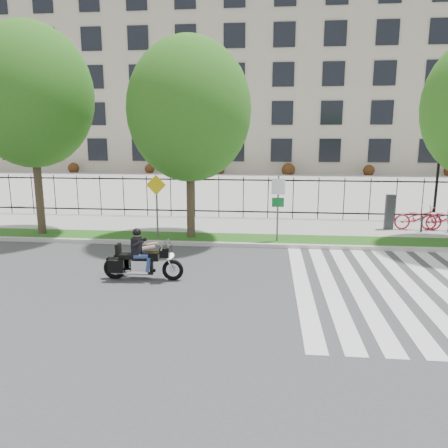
# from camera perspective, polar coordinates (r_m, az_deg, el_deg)

# --- Properties ---
(ground) EXTENTS (120.00, 120.00, 0.00)m
(ground) POSITION_cam_1_polar(r_m,az_deg,el_deg) (12.61, 0.05, -7.67)
(ground) COLOR #3D3E40
(ground) RESTS_ON ground
(curb) EXTENTS (60.00, 0.20, 0.15)m
(curb) POSITION_cam_1_polar(r_m,az_deg,el_deg) (16.50, 1.48, -2.72)
(curb) COLOR #B4B3A9
(curb) RESTS_ON ground
(grass_verge) EXTENTS (60.00, 1.50, 0.15)m
(grass_verge) POSITION_cam_1_polar(r_m,az_deg,el_deg) (17.32, 1.69, -2.03)
(grass_verge) COLOR #184B12
(grass_verge) RESTS_ON ground
(sidewalk) EXTENTS (60.00, 3.50, 0.15)m
(sidewalk) POSITION_cam_1_polar(r_m,az_deg,el_deg) (19.76, 2.22, -0.32)
(sidewalk) COLOR #ABA9A0
(sidewalk) RESTS_ON ground
(plaza) EXTENTS (80.00, 34.00, 0.10)m
(plaza) POSITION_cam_1_polar(r_m,az_deg,el_deg) (37.09, 3.94, 5.26)
(plaza) COLOR #ABA9A0
(plaza) RESTS_ON ground
(crosswalk_stripes) EXTENTS (5.70, 8.00, 0.01)m
(crosswalk_stripes) POSITION_cam_1_polar(r_m,az_deg,el_deg) (13.07, 21.82, -7.81)
(crosswalk_stripes) COLOR silver
(crosswalk_stripes) RESTS_ON ground
(iron_fence) EXTENTS (30.00, 0.06, 2.00)m
(iron_fence) POSITION_cam_1_polar(r_m,az_deg,el_deg) (21.29, 2.54, 3.49)
(iron_fence) COLOR black
(iron_fence) RESTS_ON sidewalk
(office_building) EXTENTS (60.00, 21.90, 20.15)m
(office_building) POSITION_cam_1_polar(r_m,az_deg,el_deg) (57.06, 4.79, 17.47)
(office_building) COLOR #B0A58E
(office_building) RESTS_ON ground
(lamp_post_left) EXTENTS (1.06, 0.70, 4.25)m
(lamp_post_left) POSITION_cam_1_polar(r_m,az_deg,el_deg) (27.26, -23.43, 8.69)
(lamp_post_left) COLOR black
(lamp_post_left) RESTS_ON ground
(lamp_post_right) EXTENTS (1.06, 0.70, 4.25)m
(lamp_post_right) POSITION_cam_1_polar(r_m,az_deg,el_deg) (25.43, 26.35, 8.29)
(lamp_post_right) COLOR black
(lamp_post_right) RESTS_ON ground
(street_tree_0) EXTENTS (4.85, 4.85, 8.27)m
(street_tree_0) POSITION_cam_1_polar(r_m,az_deg,el_deg) (19.24, -23.93, 15.03)
(street_tree_0) COLOR #34261C
(street_tree_0) RESTS_ON grass_verge
(street_tree_1) EXTENTS (4.70, 4.70, 7.62)m
(street_tree_1) POSITION_cam_1_polar(r_m,az_deg,el_deg) (17.08, -4.57, 14.59)
(street_tree_1) COLOR #34261C
(street_tree_1) RESTS_ON grass_verge
(sign_pole_regulatory) EXTENTS (0.50, 0.09, 2.50)m
(sign_pole_regulatory) POSITION_cam_1_polar(r_m,az_deg,el_deg) (16.60, 7.06, 3.15)
(sign_pole_regulatory) COLOR #59595B
(sign_pole_regulatory) RESTS_ON grass_verge
(sign_pole_warning) EXTENTS (0.78, 0.09, 2.49)m
(sign_pole_warning) POSITION_cam_1_polar(r_m,az_deg,el_deg) (17.15, -8.80, 3.37)
(sign_pole_warning) COLOR #59595B
(sign_pole_warning) RESTS_ON grass_verge
(motorcycle_rider) EXTENTS (2.39, 0.70, 1.84)m
(motorcycle_rider) POSITION_cam_1_polar(r_m,az_deg,el_deg) (12.93, -10.61, -4.53)
(motorcycle_rider) COLOR black
(motorcycle_rider) RESTS_ON ground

